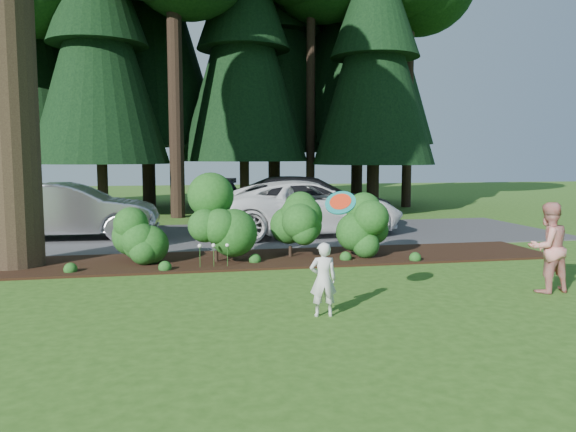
# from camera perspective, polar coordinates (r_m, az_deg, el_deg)

# --- Properties ---
(ground) EXTENTS (80.00, 80.00, 0.00)m
(ground) POSITION_cam_1_polar(r_m,az_deg,el_deg) (10.16, -4.89, -7.92)
(ground) COLOR #2B5017
(ground) RESTS_ON ground
(mulch_bed) EXTENTS (16.00, 2.50, 0.05)m
(mulch_bed) POSITION_cam_1_polar(r_m,az_deg,el_deg) (13.32, -6.50, -4.49)
(mulch_bed) COLOR black
(mulch_bed) RESTS_ON ground
(driveway) EXTENTS (22.00, 6.00, 0.03)m
(driveway) POSITION_cam_1_polar(r_m,az_deg,el_deg) (17.50, -7.70, -2.01)
(driveway) COLOR #38383A
(driveway) RESTS_ON ground
(shrub_row) EXTENTS (6.53, 1.60, 1.61)m
(shrub_row) POSITION_cam_1_polar(r_m,az_deg,el_deg) (13.17, -3.16, -1.12)
(shrub_row) COLOR #1B4B17
(shrub_row) RESTS_ON ground
(lily_cluster) EXTENTS (0.69, 0.09, 0.57)m
(lily_cluster) POSITION_cam_1_polar(r_m,az_deg,el_deg) (12.38, -7.57, -3.09)
(lily_cluster) COLOR #1B4B17
(lily_cluster) RESTS_ON ground
(car_silver_wagon) EXTENTS (5.08, 1.95, 1.65)m
(car_silver_wagon) POSITION_cam_1_polar(r_m,az_deg,el_deg) (17.75, -21.19, 0.48)
(car_silver_wagon) COLOR #A6A6AA
(car_silver_wagon) RESTS_ON driveway
(car_white_suv) EXTENTS (6.32, 3.41, 1.68)m
(car_white_suv) POSITION_cam_1_polar(r_m,az_deg,el_deg) (17.48, 1.92, 0.86)
(car_white_suv) COLOR white
(car_white_suv) RESTS_ON driveway
(car_dark_suv) EXTENTS (6.31, 3.39, 1.74)m
(car_dark_suv) POSITION_cam_1_polar(r_m,az_deg,el_deg) (19.60, 2.16, 1.50)
(car_dark_suv) COLOR black
(car_dark_suv) RESTS_ON driveway
(child) EXTENTS (0.44, 0.31, 1.15)m
(child) POSITION_cam_1_polar(r_m,az_deg,el_deg) (8.67, 3.59, -6.44)
(child) COLOR silver
(child) RESTS_ON ground
(adult) EXTENTS (0.85, 0.70, 1.64)m
(adult) POSITION_cam_1_polar(r_m,az_deg,el_deg) (11.16, 24.88, -2.92)
(adult) COLOR red
(adult) RESTS_ON ground
(frisbee) EXTENTS (0.55, 0.40, 0.46)m
(frisbee) POSITION_cam_1_polar(r_m,az_deg,el_deg) (8.55, 5.35, 1.38)
(frisbee) COLOR #167B77
(frisbee) RESTS_ON ground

